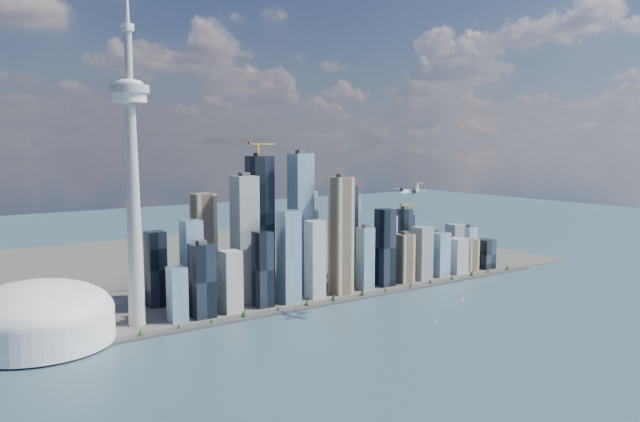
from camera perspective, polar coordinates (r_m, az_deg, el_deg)
ground at (r=896.12m, az=9.56°, el=-11.88°), size 4000.00×4000.00×0.00m
seawall at (r=1080.28m, az=0.15°, el=-8.50°), size 1100.00×22.00×4.00m
land at (r=1462.69m, az=-10.05°, el=-4.67°), size 1400.00×900.00×3.00m
shoreline_trees at (r=1078.56m, az=0.15°, el=-8.15°), size 960.53×7.20×8.80m
skyscraper_cluster at (r=1165.53m, az=0.10°, el=-3.17°), size 736.00×142.00×275.89m
needle_tower at (r=963.76m, az=-16.78°, el=3.52°), size 56.00×56.00×550.50m
dome_stadium at (r=949.84m, az=-24.35°, el=-8.83°), size 200.00×200.00×86.00m
airplane at (r=993.31m, az=8.27°, el=1.82°), size 61.20×54.72×15.30m
sailboat_west at (r=994.55m, az=10.60°, el=-9.89°), size 6.03×2.80×8.36m
sailboat_east at (r=1135.85m, az=12.92°, el=-7.86°), size 7.17×3.83×10.04m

